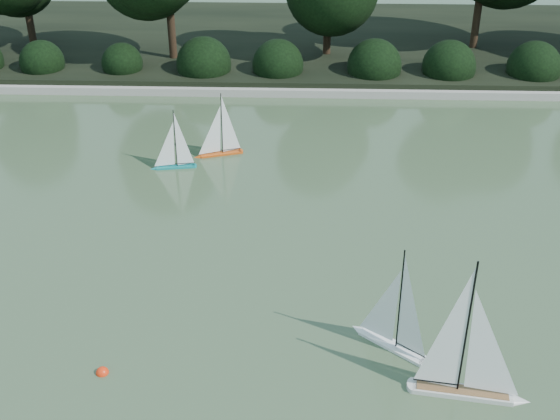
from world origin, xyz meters
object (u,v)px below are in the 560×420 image
sailboat_orange (217,145)px  sailboat_teal (171,159)px  sailboat_white_a (388,329)px  race_buoy (102,373)px  sailboat_white_b (474,375)px

sailboat_orange → sailboat_teal: 1.00m
sailboat_orange → sailboat_teal: sailboat_orange is taller
sailboat_white_a → sailboat_teal: bearing=126.0°
sailboat_teal → race_buoy: size_ratio=7.80×
sailboat_white_b → sailboat_teal: 7.33m
sailboat_orange → sailboat_white_b: bearing=-60.1°
sailboat_teal → race_buoy: (0.11, -5.59, -0.19)m
sailboat_white_a → race_buoy: size_ratio=10.12×
race_buoy → sailboat_orange: bearing=83.7°
sailboat_white_b → sailboat_orange: sailboat_white_b is taller
sailboat_white_b → race_buoy: (-4.37, 0.21, -0.30)m
sailboat_orange → race_buoy: bearing=-96.3°
sailboat_white_a → sailboat_orange: sailboat_white_a is taller
sailboat_teal → race_buoy: 5.59m
sailboat_orange → race_buoy: size_ratio=8.72×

